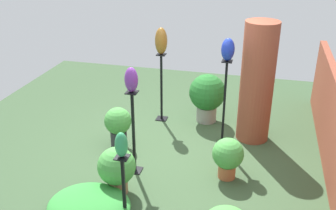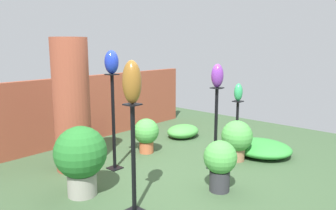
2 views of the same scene
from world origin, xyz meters
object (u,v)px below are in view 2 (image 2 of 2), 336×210
Objects in this scene: pedestal_violet at (216,132)px; art_vase_violet at (217,76)px; potted_plant_front_right at (81,156)px; pedestal_jade at (237,128)px; potted_plant_mid_left at (237,138)px; potted_plant_back_center at (146,133)px; art_vase_cobalt at (112,62)px; art_vase_bronze at (132,82)px; pedestal_cobalt at (114,126)px; pedestal_bronze at (134,164)px; brick_pillar at (72,105)px; potted_plant_walkway_edge at (220,162)px; art_vase_jade at (238,92)px.

pedestal_violet is 3.62× the size of art_vase_violet.
potted_plant_front_right is (-1.92, 0.77, -0.07)m from pedestal_violet.
pedestal_jade is 0.58m from potted_plant_mid_left.
art_vase_violet is 1.76m from potted_plant_back_center.
art_vase_cobalt is 1.49m from potted_plant_front_right.
pedestal_violet is 2.69× the size of art_vase_bronze.
art_vase_violet is at bearing 0.00° from pedestal_violet.
pedestal_cobalt reaches higher than potted_plant_front_right.
art_vase_bronze is 1.31m from potted_plant_front_right.
art_vase_cobalt is 2.39m from potted_plant_mid_left.
potted_plant_mid_left is at bearing 0.05° from pedestal_bronze.
brick_pillar is 1.78m from pedestal_bronze.
pedestal_bronze is 1.87× the size of potted_plant_walkway_edge.
brick_pillar is 2.71m from potted_plant_mid_left.
brick_pillar is 1.48m from potted_plant_back_center.
art_vase_bronze is at bearing -90.00° from pedestal_bronze.
art_vase_jade is at bearing -24.17° from art_vase_cobalt.
pedestal_cobalt is 4.20× the size of art_vase_violet.
pedestal_cobalt is at bearing 104.36° from potted_plant_walkway_edge.
pedestal_bronze is 1.79m from art_vase_cobalt.
potted_plant_front_right is (-2.47, 0.83, 0.14)m from potted_plant_mid_left.
pedestal_cobalt is 0.98m from art_vase_cobalt.
art_vase_violet is 0.52× the size of potted_plant_mid_left.
art_vase_violet reaches higher than pedestal_violet.
brick_pillar is at bearing 62.78° from potted_plant_front_right.
pedestal_cobalt is 4.70× the size of art_vase_jade.
potted_plant_front_right reaches higher than potted_plant_back_center.
art_vase_cobalt is at bearing 132.07° from art_vase_violet.
art_vase_bronze reaches higher than art_vase_jade.
brick_pillar is 2.21× the size of pedestal_jade.
art_vase_jade is at bearing 23.22° from potted_plant_walkway_edge.
art_vase_cobalt is (0.41, -0.47, 0.65)m from brick_pillar.
potted_plant_walkway_edge is at bearing -156.78° from pedestal_jade.
art_vase_cobalt is at bearing -48.53° from brick_pillar.
potted_plant_front_right reaches higher than potted_plant_walkway_edge.
brick_pillar is at bearing 150.70° from art_vase_jade.
brick_pillar reaches higher than art_vase_violet.
pedestal_jade is 1.33× the size of potted_plant_walkway_edge.
potted_plant_back_center is (-1.23, 1.13, -0.05)m from pedestal_jade.
pedestal_jade is 2.84m from pedestal_bronze.
art_vase_bronze is at bearing -79.73° from potted_plant_front_right.
brick_pillar reaches higher than art_vase_cobalt.
pedestal_jade is at bearing -29.30° from brick_pillar.
pedestal_cobalt is at bearing 25.07° from potted_plant_front_right.
pedestal_jade is at bearing -42.53° from potted_plant_back_center.
pedestal_cobalt is at bearing 59.99° from art_vase_bronze.
pedestal_cobalt is 1.16× the size of pedestal_violet.
pedestal_violet is 1.87× the size of potted_plant_walkway_edge.
pedestal_violet is at bearing 173.59° from potted_plant_mid_left.
brick_pillar is at bearing 131.47° from art_vase_cobalt.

